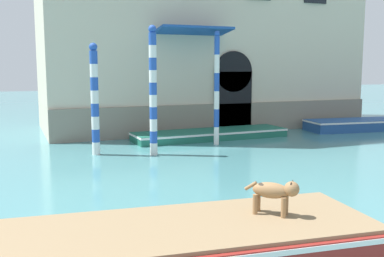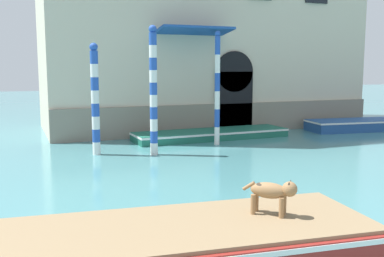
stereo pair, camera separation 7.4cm
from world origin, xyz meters
The scene contains 7 objects.
boat_foreground centered at (-3.56, 6.11, 0.34)m, with size 6.77×3.01×0.63m.
dog_on_deck centered at (-1.85, 5.97, 1.03)m, with size 0.70×0.70×0.61m.
boat_moored_near_palazzo centered at (2.08, 17.10, 0.20)m, with size 6.76×1.90×0.36m.
boat_moored_far centered at (10.07, 16.74, 0.27)m, with size 5.88×2.38×0.52m.
mooring_pole_0 centered at (-3.09, 15.38, 1.94)m, with size 0.28×0.28×3.85m.
mooring_pole_1 centered at (-1.23, 14.62, 2.24)m, with size 0.27×0.27×4.44m.
mooring_pole_2 centered at (1.67, 15.68, 2.22)m, with size 0.21×0.21×4.40m.
Camera 1 is at (-5.78, -0.11, 3.04)m, focal length 42.00 mm.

